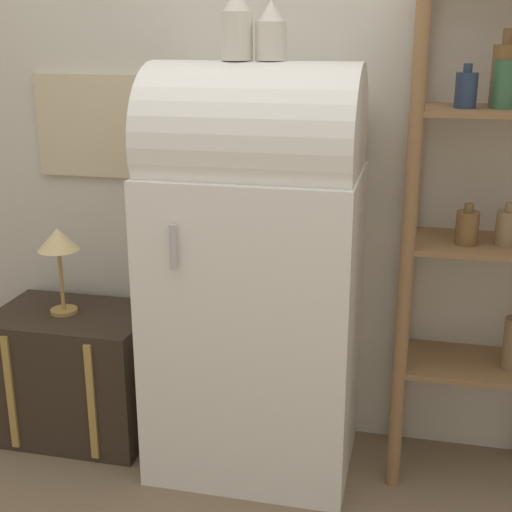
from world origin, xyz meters
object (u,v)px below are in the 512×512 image
at_px(refrigerator, 255,271).
at_px(vase_left, 237,26).
at_px(vase_center, 271,33).
at_px(suitcase_trunk, 76,373).
at_px(desk_lamp, 58,245).

relative_size(refrigerator, vase_left, 6.38).
xyz_separation_m(refrigerator, vase_center, (0.05, 0.01, 0.85)).
bearing_deg(suitcase_trunk, refrigerator, -2.11).
bearing_deg(vase_center, suitcase_trunk, 178.76).
bearing_deg(desk_lamp, vase_left, -2.36).
height_order(suitcase_trunk, vase_left, vase_left).
distance_m(refrigerator, desk_lamp, 0.82).
distance_m(vase_left, desk_lamp, 1.12).
bearing_deg(refrigerator, vase_left, -176.51).
distance_m(suitcase_trunk, desk_lamp, 0.56).
distance_m(suitcase_trunk, vase_left, 1.57).
bearing_deg(vase_left, desk_lamp, 177.64).
bearing_deg(vase_left, vase_center, 7.24).
distance_m(vase_center, desk_lamp, 1.19).
relative_size(suitcase_trunk, vase_left, 2.62).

